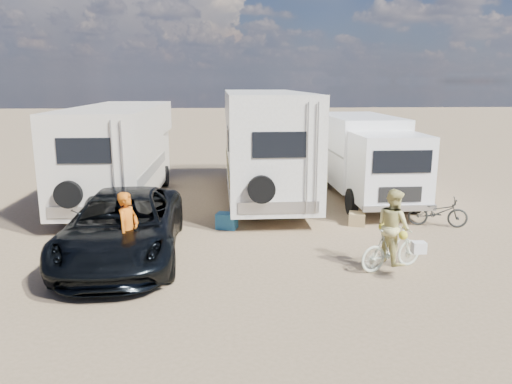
{
  "coord_description": "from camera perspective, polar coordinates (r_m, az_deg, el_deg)",
  "views": [
    {
      "loc": [
        -1.28,
        -10.24,
        4.22
      ],
      "look_at": [
        -0.48,
        2.59,
        1.3
      ],
      "focal_mm": 34.24,
      "sensor_mm": 36.0,
      "label": 1
    }
  ],
  "objects": [
    {
      "name": "rv_left",
      "position": [
        17.9,
        -15.56,
        4.2
      ],
      "size": [
        2.71,
        8.45,
        3.38
      ],
      "primitive_type": null,
      "rotation": [
        0.0,
        0.0,
        -0.01
      ],
      "color": "silver",
      "rests_on": "ground"
    },
    {
      "name": "bike_man",
      "position": [
        11.19,
        -14.52,
        -7.1
      ],
      "size": [
        1.98,
        1.27,
        0.98
      ],
      "primitive_type": "imported",
      "rotation": [
        0.0,
        0.0,
        1.21
      ],
      "color": "orange",
      "rests_on": "ground"
    },
    {
      "name": "rv_main",
      "position": [
        17.75,
        1.0,
        5.38
      ],
      "size": [
        2.81,
        8.77,
        3.86
      ],
      "primitive_type": null,
      "rotation": [
        0.0,
        0.0,
        0.01
      ],
      "color": "silver",
      "rests_on": "ground"
    },
    {
      "name": "ground",
      "position": [
        11.15,
        3.35,
        -9.47
      ],
      "size": [
        140.0,
        140.0,
        0.0
      ],
      "primitive_type": "plane",
      "color": "#917757",
      "rests_on": "ground"
    },
    {
      "name": "bike_woman",
      "position": [
        11.61,
        15.56,
        -6.4
      ],
      "size": [
        1.71,
        1.01,
        0.99
      ],
      "primitive_type": "imported",
      "rotation": [
        0.0,
        0.0,
        1.93
      ],
      "color": "beige",
      "rests_on": "ground"
    },
    {
      "name": "crate",
      "position": [
        14.97,
        11.72,
        -3.09
      ],
      "size": [
        0.59,
        0.59,
        0.38
      ],
      "primitive_type": "cube",
      "rotation": [
        0.0,
        0.0,
        -0.29
      ],
      "color": "#9C8153",
      "rests_on": "ground"
    },
    {
      "name": "dark_suv",
      "position": [
        12.28,
        -15.25,
        -3.87
      ],
      "size": [
        2.87,
        5.82,
        1.59
      ],
      "primitive_type": "imported",
      "rotation": [
        0.0,
        0.0,
        0.04
      ],
      "color": "black",
      "rests_on": "ground"
    },
    {
      "name": "box_truck",
      "position": [
        18.06,
        12.7,
        3.78
      ],
      "size": [
        2.47,
        6.95,
        2.97
      ],
      "primitive_type": null,
      "rotation": [
        0.0,
        0.0,
        0.02
      ],
      "color": "white",
      "rests_on": "ground"
    },
    {
      "name": "cooler",
      "position": [
        14.33,
        -3.44,
        -3.38
      ],
      "size": [
        0.68,
        0.57,
        0.46
      ],
      "primitive_type": "cube",
      "rotation": [
        0.0,
        0.0,
        -0.29
      ],
      "color": "#22618C",
      "rests_on": "ground"
    },
    {
      "name": "bike_parked",
      "position": [
        15.44,
        20.48,
        -2.19
      ],
      "size": [
        1.78,
        1.04,
        0.89
      ],
      "primitive_type": "imported",
      "rotation": [
        0.0,
        0.0,
        1.29
      ],
      "color": "#272927",
      "rests_on": "ground"
    },
    {
      "name": "rider_man",
      "position": [
        11.07,
        -14.63,
        -5.29
      ],
      "size": [
        0.61,
        0.74,
        1.73
      ],
      "primitive_type": "imported",
      "rotation": [
        0.0,
        0.0,
        1.21
      ],
      "color": "#C1580F",
      "rests_on": "ground"
    },
    {
      "name": "rider_woman",
      "position": [
        11.5,
        15.67,
        -4.71
      ],
      "size": [
        0.9,
        1.0,
        1.71
      ],
      "primitive_type": "imported",
      "rotation": [
        0.0,
        0.0,
        1.93
      ],
      "color": "#D7CD7C",
      "rests_on": "ground"
    }
  ]
}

